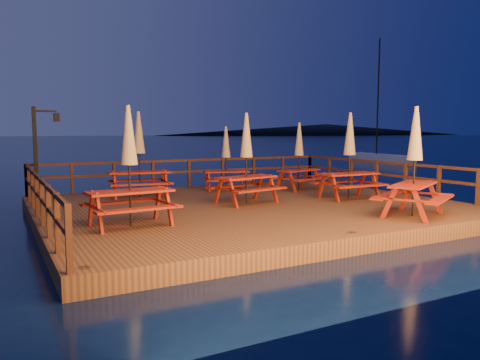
{
  "coord_description": "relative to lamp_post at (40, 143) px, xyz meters",
  "views": [
    {
      "loc": [
        -6.83,
        -12.28,
        2.6
      ],
      "look_at": [
        0.02,
        0.6,
        1.06
      ],
      "focal_mm": 35.0,
      "sensor_mm": 36.0,
      "label": 1
    }
  ],
  "objects": [
    {
      "name": "ground",
      "position": [
        5.39,
        -4.55,
        -2.2
      ],
      "size": [
        500.0,
        500.0,
        0.0
      ],
      "primitive_type": "plane",
      "color": "black",
      "rests_on": "ground"
    },
    {
      "name": "deck",
      "position": [
        5.39,
        -4.55,
        -2.0
      ],
      "size": [
        12.0,
        10.0,
        0.4
      ],
      "primitive_type": "cube",
      "color": "#4F2C19",
      "rests_on": "ground"
    },
    {
      "name": "deck_piles",
      "position": [
        5.39,
        -4.55,
        -2.5
      ],
      "size": [
        11.44,
        9.44,
        1.4
      ],
      "color": "#371A11",
      "rests_on": "ground"
    },
    {
      "name": "railing",
      "position": [
        5.39,
        -2.77,
        -1.03
      ],
      "size": [
        11.8,
        9.75,
        1.1
      ],
      "color": "#371A11",
      "rests_on": "deck"
    },
    {
      "name": "lamp_post",
      "position": [
        0.0,
        0.0,
        0.0
      ],
      "size": [
        0.85,
        0.18,
        3.0
      ],
      "color": "black",
      "rests_on": "deck"
    },
    {
      "name": "headland_right",
      "position": [
        190.39,
        225.45,
        1.3
      ],
      "size": [
        230.4,
        86.4,
        7.0
      ],
      "primitive_type": "ellipsoid",
      "color": "black",
      "rests_on": "ground"
    },
    {
      "name": "sailboat",
      "position": [
        26.92,
        11.79,
        -1.85
      ],
      "size": [
        1.8,
        7.02,
        10.31
      ],
      "rotation": [
        0.0,
        0.0,
        -0.09
      ],
      "color": "white",
      "rests_on": "ground"
    },
    {
      "name": "picnic_table_0",
      "position": [
        8.7,
        -2.45,
        -0.49
      ],
      "size": [
        2.07,
        1.85,
        2.5
      ],
      "rotation": [
        0.0,
        0.0,
        0.26
      ],
      "color": "maroon",
      "rests_on": "deck"
    },
    {
      "name": "picnic_table_1",
      "position": [
        2.89,
        -1.56,
        -0.32
      ],
      "size": [
        2.22,
        1.93,
        2.84
      ],
      "rotation": [
        0.0,
        0.0,
        -0.16
      ],
      "color": "maroon",
      "rests_on": "deck"
    },
    {
      "name": "picnic_table_2",
      "position": [
        8.77,
        -5.16,
        -0.35
      ],
      "size": [
        2.0,
        1.67,
        2.78
      ],
      "rotation": [
        0.0,
        0.0,
        -0.04
      ],
      "color": "maroon",
      "rests_on": "deck"
    },
    {
      "name": "picnic_table_3",
      "position": [
        6.26,
        -1.23,
        -0.57
      ],
      "size": [
        1.95,
        1.74,
        2.36
      ],
      "rotation": [
        0.0,
        0.0,
        -0.26
      ],
      "color": "maroon",
      "rests_on": "deck"
    },
    {
      "name": "picnic_table_4",
      "position": [
        1.33,
        -6.21,
        -0.35
      ],
      "size": [
        2.05,
        1.72,
        2.78
      ],
      "rotation": [
        0.0,
        0.0,
        0.07
      ],
      "color": "maroon",
      "rests_on": "deck"
    },
    {
      "name": "picnic_table_5",
      "position": [
        5.35,
        -4.47,
        -0.37
      ],
      "size": [
        2.19,
        1.93,
        2.74
      ],
      "rotation": [
        0.0,
        0.0,
        0.2
      ],
      "color": "maroon",
      "rests_on": "deck"
    },
    {
      "name": "picnic_table_6",
      "position": [
        8.14,
        -8.36,
        -0.33
      ],
      "size": [
        2.5,
        2.35,
        2.82
      ],
      "rotation": [
        0.0,
        0.0,
        0.48
      ],
      "color": "maroon",
      "rests_on": "deck"
    }
  ]
}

